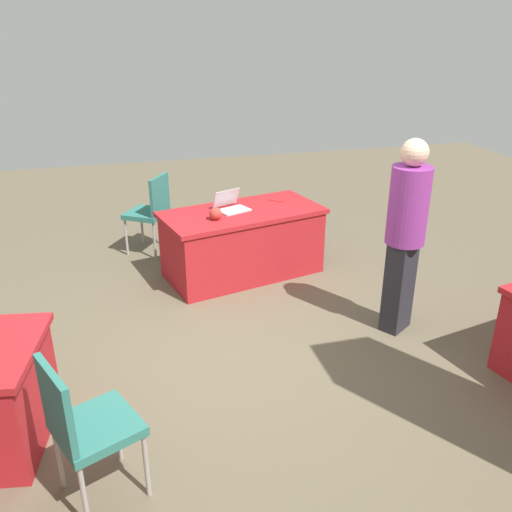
{
  "coord_description": "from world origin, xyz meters",
  "views": [
    {
      "loc": [
        0.85,
        3.8,
        2.64
      ],
      "look_at": [
        -0.17,
        -0.04,
        0.9
      ],
      "focal_mm": 37.97,
      "sensor_mm": 36.0,
      "label": 1
    }
  ],
  "objects_px": {
    "table_foreground": "(242,242)",
    "yarn_ball": "(216,214)",
    "laptop_silver": "(232,206)",
    "scissors_red": "(276,200)",
    "person_presenter": "(406,228)",
    "chair_tucked_left": "(83,423)",
    "chair_tucked_right": "(151,209)"
  },
  "relations": [
    {
      "from": "chair_tucked_left",
      "to": "scissors_red",
      "type": "relative_size",
      "value": 5.41
    },
    {
      "from": "person_presenter",
      "to": "laptop_silver",
      "type": "distance_m",
      "value": 1.98
    },
    {
      "from": "chair_tucked_right",
      "to": "chair_tucked_left",
      "type": "bearing_deg",
      "value": -157.34
    },
    {
      "from": "chair_tucked_right",
      "to": "person_presenter",
      "type": "relative_size",
      "value": 0.55
    },
    {
      "from": "scissors_red",
      "to": "yarn_ball",
      "type": "bearing_deg",
      "value": -108.39
    },
    {
      "from": "table_foreground",
      "to": "laptop_silver",
      "type": "xyz_separation_m",
      "value": [
        0.1,
        -0.05,
        0.41
      ]
    },
    {
      "from": "yarn_ball",
      "to": "chair_tucked_left",
      "type": "bearing_deg",
      "value": 64.05
    },
    {
      "from": "chair_tucked_left",
      "to": "yarn_ball",
      "type": "relative_size",
      "value": 7.46
    },
    {
      "from": "chair_tucked_right",
      "to": "yarn_ball",
      "type": "distance_m",
      "value": 1.26
    },
    {
      "from": "table_foreground",
      "to": "yarn_ball",
      "type": "distance_m",
      "value": 0.59
    },
    {
      "from": "person_presenter",
      "to": "scissors_red",
      "type": "height_order",
      "value": "person_presenter"
    },
    {
      "from": "chair_tucked_right",
      "to": "person_presenter",
      "type": "bearing_deg",
      "value": -106.91
    },
    {
      "from": "person_presenter",
      "to": "scissors_red",
      "type": "xyz_separation_m",
      "value": [
        0.64,
        -1.75,
        -0.24
      ]
    },
    {
      "from": "chair_tucked_left",
      "to": "yarn_ball",
      "type": "height_order",
      "value": "chair_tucked_left"
    },
    {
      "from": "chair_tucked_right",
      "to": "table_foreground",
      "type": "bearing_deg",
      "value": -100.84
    },
    {
      "from": "person_presenter",
      "to": "scissors_red",
      "type": "relative_size",
      "value": 9.8
    },
    {
      "from": "table_foreground",
      "to": "chair_tucked_right",
      "type": "xyz_separation_m",
      "value": [
        0.91,
        -0.88,
        0.19
      ]
    },
    {
      "from": "table_foreground",
      "to": "chair_tucked_right",
      "type": "distance_m",
      "value": 1.28
    },
    {
      "from": "table_foreground",
      "to": "person_presenter",
      "type": "bearing_deg",
      "value": 125.73
    },
    {
      "from": "chair_tucked_right",
      "to": "yarn_ball",
      "type": "bearing_deg",
      "value": -118.91
    },
    {
      "from": "table_foreground",
      "to": "chair_tucked_right",
      "type": "relative_size",
      "value": 1.93
    },
    {
      "from": "chair_tucked_left",
      "to": "yarn_ball",
      "type": "xyz_separation_m",
      "value": [
        -1.27,
        -2.61,
        0.25
      ]
    },
    {
      "from": "table_foreground",
      "to": "person_presenter",
      "type": "distance_m",
      "value": 1.96
    },
    {
      "from": "laptop_silver",
      "to": "scissors_red",
      "type": "bearing_deg",
      "value": 176.1
    },
    {
      "from": "scissors_red",
      "to": "laptop_silver",
      "type": "bearing_deg",
      "value": -119.86
    },
    {
      "from": "chair_tucked_right",
      "to": "scissors_red",
      "type": "relative_size",
      "value": 5.39
    },
    {
      "from": "table_foreground",
      "to": "scissors_red",
      "type": "relative_size",
      "value": 10.39
    },
    {
      "from": "chair_tucked_left",
      "to": "table_foreground",
      "type": "bearing_deg",
      "value": 126.51
    },
    {
      "from": "chair_tucked_left",
      "to": "scissors_red",
      "type": "height_order",
      "value": "chair_tucked_left"
    },
    {
      "from": "yarn_ball",
      "to": "person_presenter",
      "type": "bearing_deg",
      "value": 137.54
    },
    {
      "from": "chair_tucked_left",
      "to": "scissors_red",
      "type": "xyz_separation_m",
      "value": [
        -2.05,
        -3.06,
        0.19
      ]
    },
    {
      "from": "chair_tucked_right",
      "to": "yarn_ball",
      "type": "height_order",
      "value": "chair_tucked_right"
    }
  ]
}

